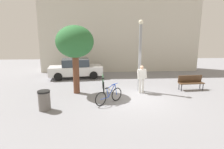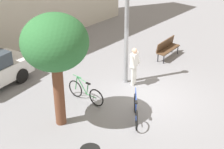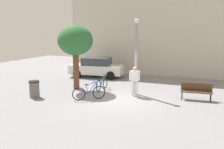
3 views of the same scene
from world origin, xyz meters
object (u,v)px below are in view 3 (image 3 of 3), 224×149
Objects in this scene: person_by_lamppost at (135,79)px; parked_car_white at (97,67)px; park_bench at (196,90)px; trash_bin at (34,89)px; bicycle_green at (102,84)px; bicycle_blue at (89,93)px; plaza_tree at (75,41)px; lamppost at (136,54)px.

person_by_lamppost reaches higher than parked_car_white.
parked_car_white is at bearing 153.46° from park_bench.
person_by_lamppost reaches higher than trash_bin.
bicycle_blue is at bearing -83.07° from bicycle_green.
person_by_lamppost is 2.67m from bicycle_blue.
trash_bin is (-8.33, -2.85, -0.08)m from park_bench.
plaza_tree is at bearing -166.68° from bicycle_green.
plaza_tree is 3.79m from trash_bin.
lamppost is at bearing -178.64° from park_bench.
plaza_tree is 3.72m from bicycle_blue.
bicycle_blue is (-2.02, -1.65, -0.58)m from person_by_lamppost.
bicycle_blue is at bearing 13.39° from trash_bin.
bicycle_green is at bearing 178.86° from park_bench.
plaza_tree is (-7.18, -0.27, 2.45)m from park_bench.
bicycle_green is at bearing -59.92° from parked_car_white.
bicycle_green is at bearing 165.52° from person_by_lamppost.
lamppost is 1.43m from person_by_lamppost.
plaza_tree reaches higher than park_bench.
bicycle_blue is at bearing -133.65° from lamppost.
person_by_lamppost reaches higher than bicycle_blue.
parked_car_white is (-7.75, 3.87, 0.23)m from park_bench.
person_by_lamppost is at bearing -14.48° from bicycle_green.
trash_bin is at bearing -161.08° from park_bench.
park_bench is 5.72m from bicycle_blue.
bicycle_green is (1.60, 0.38, -2.61)m from plaza_tree.
park_bench is at bearing 2.14° from plaza_tree.
bicycle_green is 1.95× the size of trash_bin.
parked_car_white is at bearing 112.20° from bicycle_blue.
person_by_lamppost is 0.42× the size of plaza_tree.
person_by_lamppost reaches higher than park_bench.
person_by_lamppost is at bearing -3.11° from plaza_tree.
trash_bin is at bearing -114.00° from plaza_tree.
bicycle_blue is 6.50m from parked_car_white.
park_bench is 8.67m from parked_car_white.
bicycle_blue is 3.11m from trash_bin.
trash_bin is (-3.03, -0.72, 0.09)m from bicycle_blue.
plaza_tree is 0.91× the size of parked_car_white.
person_by_lamppost is 2.43m from bicycle_green.
park_bench is 1.15× the size of bicycle_blue.
person_by_lamppost is 0.92× the size of bicycle_green.
lamppost is 2.64× the size of park_bench.
parked_car_white is at bearing 97.89° from plaza_tree.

